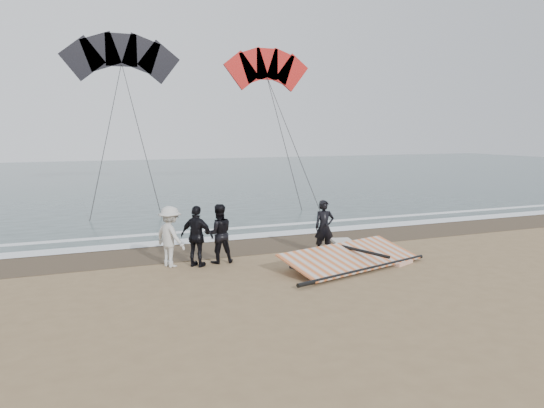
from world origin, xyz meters
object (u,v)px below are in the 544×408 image
Objects in this scene: board_white at (367,256)px; board_cream at (349,246)px; sail_rig at (347,259)px; man_main at (324,227)px.

board_cream is (0.17, 1.35, -0.00)m from board_white.
sail_rig reaches higher than board_cream.
sail_rig is at bearing -108.75° from board_cream.
board_white is at bearing -31.88° from man_main.
board_white reaches higher than board_cream.
man_main is 0.36× the size of sail_rig.
board_white is (1.01, -0.91, -0.80)m from man_main.
board_cream is 2.39m from sail_rig.
man_main is at bearing -145.82° from board_cream.
board_cream is (1.18, 0.43, -0.80)m from man_main.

